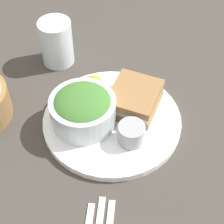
# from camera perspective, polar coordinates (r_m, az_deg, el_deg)

# --- Properties ---
(ground_plane) EXTENTS (4.00, 4.00, 0.00)m
(ground_plane) POSITION_cam_1_polar(r_m,az_deg,el_deg) (0.80, 0.00, -1.68)
(ground_plane) COLOR #3D3833
(plate) EXTENTS (0.29, 0.29, 0.02)m
(plate) POSITION_cam_1_polar(r_m,az_deg,el_deg) (0.79, 0.00, -1.32)
(plate) COLOR white
(plate) RESTS_ON ground_plane
(sandwich) EXTENTS (0.13, 0.12, 0.05)m
(sandwich) POSITION_cam_1_polar(r_m,az_deg,el_deg) (0.80, 3.44, 2.07)
(sandwich) COLOR olive
(sandwich) RESTS_ON plate
(salad_bowl) EXTENTS (0.14, 0.14, 0.07)m
(salad_bowl) POSITION_cam_1_polar(r_m,az_deg,el_deg) (0.76, -4.47, 0.55)
(salad_bowl) COLOR silver
(salad_bowl) RESTS_ON plate
(dressing_cup) EXTENTS (0.05, 0.05, 0.04)m
(dressing_cup) POSITION_cam_1_polar(r_m,az_deg,el_deg) (0.74, 2.97, -3.28)
(dressing_cup) COLOR #99999E
(dressing_cup) RESTS_ON plate
(orange_wedge) EXTENTS (0.05, 0.05, 0.05)m
(orange_wedge) POSITION_cam_1_polar(r_m,az_deg,el_deg) (0.82, -2.88, 4.07)
(orange_wedge) COLOR orange
(orange_wedge) RESTS_ON plate
(drink_glass) EXTENTS (0.08, 0.08, 0.11)m
(drink_glass) POSITION_cam_1_polar(r_m,az_deg,el_deg) (0.92, -8.45, 10.44)
(drink_glass) COLOR silver
(drink_glass) RESTS_ON ground_plane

